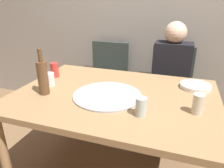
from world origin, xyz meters
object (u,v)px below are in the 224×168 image
object	(u,v)px
tumbler_far	(198,104)
wine_bottle	(43,77)
soda_can	(55,70)
chair_right	(170,84)
chair_left	(107,77)
tumbler_near	(49,79)
guest_in_sweater	(170,77)
pizza_tray	(107,95)
plate_stack	(196,86)
wine_glass	(141,107)
dining_table	(115,103)

from	to	relation	value
tumbler_far	wine_bottle	bearing A→B (deg)	-177.09
soda_can	chair_right	distance (m)	1.21
wine_bottle	chair_right	distance (m)	1.37
wine_bottle	chair_left	bearing A→B (deg)	86.02
chair_right	tumbler_near	bearing A→B (deg)	46.93
guest_in_sweater	pizza_tray	bearing A→B (deg)	65.39
plate_stack	chair_left	world-z (taller)	chair_left
soda_can	chair_right	world-z (taller)	chair_right
plate_stack	soda_can	bearing A→B (deg)	-173.79
tumbler_near	chair_left	bearing A→B (deg)	81.78
tumbler_near	plate_stack	world-z (taller)	tumbler_near
soda_can	chair_left	bearing A→B (deg)	75.06
plate_stack	chair_left	xyz separation A→B (m)	(-0.93, 0.62, -0.25)
soda_can	chair_right	bearing A→B (deg)	38.76
guest_in_sweater	soda_can	bearing A→B (deg)	32.54
wine_bottle	wine_glass	world-z (taller)	wine_bottle
chair_right	soda_can	bearing A→B (deg)	38.76
wine_bottle	tumbler_near	world-z (taller)	wine_bottle
tumbler_near	wine_bottle	bearing A→B (deg)	-68.18
dining_table	chair_left	world-z (taller)	chair_left
pizza_tray	wine_bottle	xyz separation A→B (m)	(-0.43, -0.10, 0.12)
plate_stack	chair_right	distance (m)	0.69
wine_bottle	tumbler_far	xyz separation A→B (m)	(1.00, 0.05, -0.06)
chair_left	chair_right	world-z (taller)	same
pizza_tray	tumbler_far	size ratio (longest dim) A/B	3.92
soda_can	guest_in_sweater	size ratio (longest dim) A/B	0.10
pizza_tray	tumbler_far	xyz separation A→B (m)	(0.57, -0.05, 0.05)
pizza_tray	soda_can	xyz separation A→B (m)	(-0.55, 0.22, 0.06)
tumbler_far	soda_can	size ratio (longest dim) A/B	0.98
wine_glass	plate_stack	distance (m)	0.61
chair_right	guest_in_sweater	distance (m)	0.20
wine_glass	soda_can	distance (m)	0.91
tumbler_near	plate_stack	bearing A→B (deg)	15.71
pizza_tray	chair_right	bearing A→B (deg)	68.92
chair_left	guest_in_sweater	size ratio (longest dim) A/B	0.77
tumbler_near	tumbler_far	xyz separation A→B (m)	(1.06, -0.09, 0.01)
pizza_tray	wine_bottle	world-z (taller)	wine_bottle
plate_stack	guest_in_sweater	bearing A→B (deg)	113.84
chair_left	chair_right	size ratio (longest dim) A/B	1.00
wine_bottle	soda_can	world-z (taller)	wine_bottle
chair_left	guest_in_sweater	world-z (taller)	guest_in_sweater
soda_can	chair_left	distance (m)	0.82
tumbler_far	pizza_tray	bearing A→B (deg)	174.73
chair_left	chair_right	bearing A→B (deg)	-180.00
chair_left	plate_stack	bearing A→B (deg)	146.42
chair_right	guest_in_sweater	bearing A→B (deg)	90.00
wine_bottle	tumbler_far	distance (m)	1.00
wine_bottle	chair_right	bearing A→B (deg)	53.08
wine_glass	dining_table	bearing A→B (deg)	134.38
pizza_tray	chair_right	xyz separation A→B (m)	(0.37, 0.96, -0.24)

